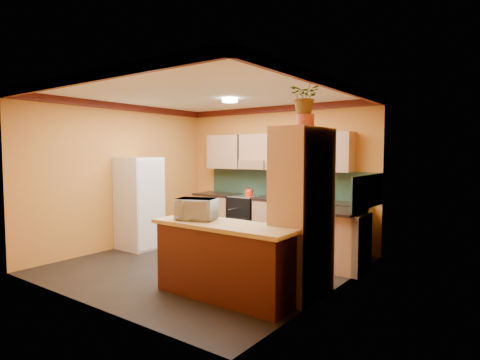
% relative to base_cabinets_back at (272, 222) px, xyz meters
% --- Properties ---
extents(room_shell, '(4.24, 4.24, 2.72)m').
position_rel_base_cabinets_back_xyz_m(room_shell, '(-0.09, -1.52, 1.65)').
color(room_shell, black).
rests_on(room_shell, ground).
extents(base_cabinets_back, '(3.65, 0.60, 0.88)m').
position_rel_base_cabinets_back_xyz_m(base_cabinets_back, '(0.00, 0.00, 0.00)').
color(base_cabinets_back, '#A97C59').
rests_on(base_cabinets_back, ground).
extents(countertop_back, '(3.65, 0.62, 0.04)m').
position_rel_base_cabinets_back_xyz_m(countertop_back, '(0.00, -0.00, 0.46)').
color(countertop_back, black).
rests_on(countertop_back, base_cabinets_back).
extents(stove, '(0.58, 0.58, 0.91)m').
position_rel_base_cabinets_back_xyz_m(stove, '(-0.62, -0.00, 0.02)').
color(stove, black).
rests_on(stove, ground).
extents(kettle, '(0.18, 0.18, 0.18)m').
position_rel_base_cabinets_back_xyz_m(kettle, '(-0.53, -0.05, 0.56)').
color(kettle, red).
rests_on(kettle, stove).
extents(sink, '(0.48, 0.40, 0.03)m').
position_rel_base_cabinets_back_xyz_m(sink, '(0.78, 0.00, 0.50)').
color(sink, silver).
rests_on(sink, countertop_back).
extents(base_cabinets_right, '(0.60, 0.80, 0.88)m').
position_rel_base_cabinets_back_xyz_m(base_cabinets_right, '(1.69, -0.81, 0.00)').
color(base_cabinets_right, '#A97C59').
rests_on(base_cabinets_right, ground).
extents(countertop_right, '(0.62, 0.80, 0.04)m').
position_rel_base_cabinets_back_xyz_m(countertop_right, '(1.69, -0.81, 0.46)').
color(countertop_right, black).
rests_on(countertop_right, base_cabinets_right).
extents(fridge, '(0.68, 0.66, 1.70)m').
position_rel_base_cabinets_back_xyz_m(fridge, '(-1.86, -1.70, 0.41)').
color(fridge, white).
rests_on(fridge, ground).
extents(pantry, '(0.48, 0.90, 2.10)m').
position_rel_base_cabinets_back_xyz_m(pantry, '(1.74, -2.12, 0.61)').
color(pantry, '#A97C59').
rests_on(pantry, ground).
extents(fern_pot, '(0.22, 0.22, 0.16)m').
position_rel_base_cabinets_back_xyz_m(fern_pot, '(1.74, -2.07, 1.74)').
color(fern_pot, '#AD4529').
rests_on(fern_pot, pantry).
extents(fern, '(0.48, 0.45, 0.43)m').
position_rel_base_cabinets_back_xyz_m(fern, '(1.74, -2.07, 2.03)').
color(fern, '#A97C59').
rests_on(fern, fern_pot).
extents(breakfast_bar, '(1.80, 0.55, 0.88)m').
position_rel_base_cabinets_back_xyz_m(breakfast_bar, '(1.01, -2.76, 0.00)').
color(breakfast_bar, '#4B1611').
rests_on(breakfast_bar, ground).
extents(bar_top, '(1.90, 0.65, 0.05)m').
position_rel_base_cabinets_back_xyz_m(bar_top, '(1.01, -2.76, 0.47)').
color(bar_top, tan).
rests_on(bar_top, breakfast_bar).
extents(microwave, '(0.58, 0.49, 0.27)m').
position_rel_base_cabinets_back_xyz_m(microwave, '(0.55, -2.76, 0.63)').
color(microwave, white).
rests_on(microwave, bar_top).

